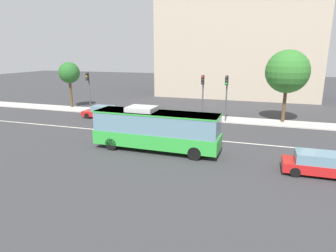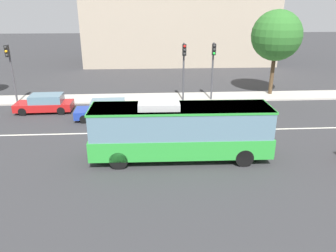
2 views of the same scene
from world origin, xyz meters
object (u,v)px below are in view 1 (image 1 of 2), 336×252
(street_tree_kerbside_left, at_px, (287,72))
(traffic_light_near_corner, at_px, (226,90))
(sedan_red_ahead, at_px, (319,164))
(traffic_light_far_corner, at_px, (203,90))
(sedan_red, at_px, (102,112))
(sedan_blue, at_px, (135,119))
(traffic_light_mid_block, at_px, (88,85))
(transit_bus, at_px, (156,128))
(street_tree_kerbside_centre, at_px, (69,73))

(street_tree_kerbside_left, bearing_deg, traffic_light_near_corner, -164.12)
(sedan_red_ahead, height_order, traffic_light_far_corner, traffic_light_far_corner)
(sedan_red, xyz_separation_m, sedan_blue, (5.18, -2.01, 0.00))
(sedan_red_ahead, relative_size, traffic_light_mid_block, 0.87)
(transit_bus, height_order, sedan_red, transit_bus)
(sedan_blue, relative_size, traffic_light_mid_block, 0.88)
(sedan_red, xyz_separation_m, traffic_light_mid_block, (-3.18, 2.29, 2.84))
(transit_bus, relative_size, traffic_light_near_corner, 1.93)
(sedan_blue, height_order, traffic_light_near_corner, traffic_light_near_corner)
(transit_bus, relative_size, traffic_light_far_corner, 1.93)
(sedan_red_ahead, xyz_separation_m, traffic_light_near_corner, (-7.49, 12.62, 2.84))
(sedan_blue, distance_m, street_tree_kerbside_centre, 14.80)
(traffic_light_mid_block, bearing_deg, traffic_light_far_corner, 92.34)
(sedan_red_ahead, bearing_deg, transit_bus, 173.29)
(sedan_red, xyz_separation_m, street_tree_kerbside_centre, (-7.51, 4.43, 4.10))
(sedan_red, bearing_deg, sedan_blue, 157.56)
(sedan_blue, xyz_separation_m, street_tree_kerbside_centre, (-12.68, 6.44, 4.10))
(traffic_light_mid_block, height_order, street_tree_kerbside_left, street_tree_kerbside_left)
(street_tree_kerbside_left, bearing_deg, sedan_red_ahead, -84.43)
(sedan_red_ahead, distance_m, traffic_light_near_corner, 14.94)
(sedan_red, bearing_deg, sedan_red_ahead, 153.17)
(traffic_light_far_corner, bearing_deg, sedan_red, -80.72)
(traffic_light_near_corner, bearing_deg, sedan_red_ahead, 32.91)
(sedan_red_ahead, xyz_separation_m, traffic_light_far_corner, (-10.07, 12.47, 2.84))
(sedan_blue, relative_size, sedan_red_ahead, 1.01)
(traffic_light_far_corner, bearing_deg, sedan_blue, -58.24)
(transit_bus, height_order, sedan_blue, transit_bus)
(traffic_light_mid_block, distance_m, street_tree_kerbside_left, 23.56)
(sedan_blue, bearing_deg, street_tree_kerbside_left, -160.37)
(transit_bus, distance_m, sedan_blue, 8.72)
(sedan_red_ahead, relative_size, traffic_light_near_corner, 0.87)
(traffic_light_far_corner, bearing_deg, transit_bus, -8.12)
(sedan_red_ahead, distance_m, street_tree_kerbside_left, 15.22)
(sedan_blue, height_order, traffic_light_mid_block, traffic_light_mid_block)
(traffic_light_far_corner, xyz_separation_m, street_tree_kerbside_centre, (-19.06, 2.33, 1.26))
(traffic_light_near_corner, height_order, traffic_light_far_corner, same)
(sedan_red, height_order, street_tree_kerbside_left, street_tree_kerbside_left)
(sedan_red, height_order, traffic_light_far_corner, traffic_light_far_corner)
(sedan_blue, distance_m, traffic_light_near_corner, 10.33)
(sedan_red_ahead, height_order, street_tree_kerbside_centre, street_tree_kerbside_centre)
(sedan_blue, xyz_separation_m, traffic_light_far_corner, (6.38, 4.11, 2.84))
(sedan_red_ahead, xyz_separation_m, street_tree_kerbside_left, (-1.40, 14.35, 4.87))
(traffic_light_near_corner, height_order, street_tree_kerbside_left, street_tree_kerbside_left)
(transit_bus, bearing_deg, sedan_blue, 126.22)
(sedan_red, bearing_deg, street_tree_kerbside_left, -170.08)
(street_tree_kerbside_left, height_order, street_tree_kerbside_centre, street_tree_kerbside_left)
(sedan_blue, relative_size, traffic_light_near_corner, 0.88)
(street_tree_kerbside_left, bearing_deg, street_tree_kerbside_centre, 179.08)
(transit_bus, relative_size, sedan_red_ahead, 2.23)
(traffic_light_near_corner, xyz_separation_m, traffic_light_far_corner, (-2.59, -0.15, 0.00))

